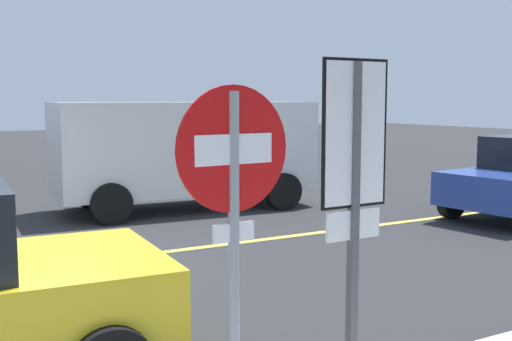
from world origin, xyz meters
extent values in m
plane|color=#2D2D30|center=(0.00, 0.00, 0.00)|extent=(80.00, 80.00, 0.00)
cube|color=#E0D14C|center=(3.00, 0.00, 0.01)|extent=(28.00, 0.16, 0.01)
cylinder|color=gray|center=(0.35, -5.30, 1.15)|extent=(0.07, 0.07, 2.30)
cylinder|color=red|center=(0.35, -5.30, 1.96)|extent=(0.76, 0.08, 0.76)
cube|color=white|center=(0.35, -5.30, 1.96)|extent=(0.53, 0.07, 0.18)
cube|color=white|center=(0.35, -5.30, 1.46)|extent=(0.28, 0.04, 0.11)
cube|color=#4C4C51|center=(1.27, -5.29, 1.25)|extent=(0.06, 0.06, 2.50)
cube|color=white|center=(1.27, -5.29, 2.02)|extent=(0.50, 0.04, 0.95)
cube|color=black|center=(1.27, -5.29, 2.02)|extent=(0.54, 0.03, 0.99)
cube|color=white|center=(1.27, -5.29, 1.41)|extent=(0.45, 0.03, 0.20)
cube|color=white|center=(3.74, 3.38, 1.29)|extent=(5.32, 2.33, 1.82)
cube|color=black|center=(1.66, 3.51, 1.69)|extent=(0.28, 1.85, 0.80)
cylinder|color=black|center=(1.91, 2.50, 0.38)|extent=(0.78, 0.31, 0.76)
cylinder|color=black|center=(2.04, 4.49, 0.38)|extent=(0.78, 0.31, 0.76)
cylinder|color=black|center=(5.44, 2.27, 0.38)|extent=(0.78, 0.31, 0.76)
cylinder|color=black|center=(5.57, 4.26, 0.38)|extent=(0.78, 0.31, 0.76)
cylinder|color=black|center=(7.75, -0.11, 0.32)|extent=(0.66, 0.29, 0.64)
cylinder|color=black|center=(-0.03, -2.51, 0.32)|extent=(0.65, 0.26, 0.64)
camera|label=1|loc=(-1.37, -8.60, 2.25)|focal=44.26mm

